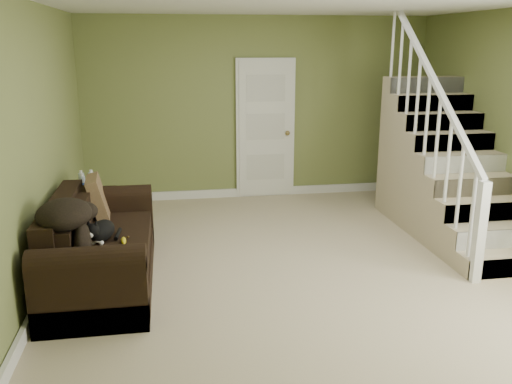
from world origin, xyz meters
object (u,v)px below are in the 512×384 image
object	(u,v)px
side_table	(93,215)
banana	(124,241)
cat	(102,231)
sofa	(98,251)

from	to	relation	value
side_table	banana	size ratio (longest dim) A/B	4.90
cat	banana	distance (m)	0.23
cat	banana	world-z (taller)	cat
sofa	banana	distance (m)	0.35
cat	banana	bearing A→B (deg)	-2.09
banana	cat	bearing A→B (deg)	153.22
sofa	side_table	bearing A→B (deg)	98.87
sofa	cat	distance (m)	0.26
sofa	banana	bearing A→B (deg)	-34.57
side_table	cat	distance (m)	1.31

